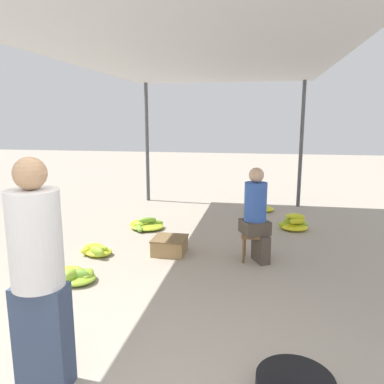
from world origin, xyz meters
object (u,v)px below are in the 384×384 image
at_px(vendor_foreground, 38,273).
at_px(banana_pile_left_1, 96,250).
at_px(banana_pile_right_1, 294,224).
at_px(banana_pile_right_0, 261,207).
at_px(stool, 254,238).
at_px(crate_near, 170,245).
at_px(banana_pile_left_2, 146,225).
at_px(banana_pile_left_0, 77,275).
at_px(vendor_seated, 256,213).

bearing_deg(vendor_foreground, banana_pile_left_1, 107.15).
height_order(banana_pile_left_1, banana_pile_right_1, banana_pile_right_1).
distance_m(banana_pile_right_0, banana_pile_right_1, 1.40).
bearing_deg(banana_pile_right_1, banana_pile_right_0, 114.37).
bearing_deg(banana_pile_left_1, stool, 5.78).
relative_size(banana_pile_right_1, crate_near, 1.17).
bearing_deg(banana_pile_left_1, banana_pile_left_2, 77.80).
height_order(banana_pile_left_0, banana_pile_right_1, banana_pile_right_1).
distance_m(stool, banana_pile_left_1, 2.24).
bearing_deg(banana_pile_left_0, banana_pile_right_1, 44.75).
bearing_deg(vendor_seated, banana_pile_left_1, -174.48).
height_order(vendor_foreground, banana_pile_left_1, vendor_foreground).
relative_size(vendor_foreground, crate_near, 3.53).
height_order(banana_pile_left_0, crate_near, crate_near).
height_order(banana_pile_right_0, banana_pile_right_1, banana_pile_right_1).
bearing_deg(banana_pile_right_0, banana_pile_left_0, -118.34).
bearing_deg(banana_pile_left_2, banana_pile_left_1, -102.20).
xyz_separation_m(stool, crate_near, (-1.20, 0.04, -0.19)).
distance_m(banana_pile_left_2, banana_pile_right_0, 2.63).
xyz_separation_m(banana_pile_left_1, banana_pile_right_1, (2.88, 1.82, 0.04)).
bearing_deg(banana_pile_left_0, crate_near, 53.14).
bearing_deg(banana_pile_left_2, vendor_foreground, -82.93).
bearing_deg(vendor_foreground, crate_near, 85.45).
bearing_deg(banana_pile_left_2, vendor_seated, -31.29).
xyz_separation_m(vendor_seated, banana_pile_left_1, (-2.23, -0.22, -0.59)).
relative_size(vendor_seated, banana_pile_left_2, 1.89).
bearing_deg(banana_pile_right_0, stool, -91.75).
height_order(vendor_foreground, crate_near, vendor_foreground).
bearing_deg(banana_pile_left_2, banana_pile_left_0, -93.64).
xyz_separation_m(vendor_foreground, crate_near, (0.22, 2.82, -0.75)).
distance_m(stool, crate_near, 1.22).
relative_size(banana_pile_left_1, banana_pile_right_0, 0.86).
xyz_separation_m(banana_pile_left_2, crate_near, (0.71, -1.13, 0.05)).
distance_m(banana_pile_left_1, crate_near, 1.05).
relative_size(banana_pile_right_0, banana_pile_right_1, 1.00).
bearing_deg(banana_pile_left_0, banana_pile_left_1, 99.99).
height_order(banana_pile_left_2, crate_near, crate_near).
distance_m(stool, banana_pile_right_1, 1.74).
bearing_deg(banana_pile_right_0, banana_pile_right_1, -65.63).
relative_size(stool, banana_pile_left_1, 0.81).
bearing_deg(crate_near, banana_pile_right_1, 39.83).
relative_size(stool, vendor_seated, 0.30).
distance_m(banana_pile_left_1, banana_pile_right_1, 3.41).
bearing_deg(banana_pile_left_0, vendor_foreground, -69.27).
bearing_deg(vendor_seated, banana_pile_left_0, -152.08).
xyz_separation_m(banana_pile_left_2, banana_pile_right_1, (2.58, 0.43, 0.04)).
distance_m(banana_pile_left_0, banana_pile_left_1, 0.90).
relative_size(vendor_seated, banana_pile_left_0, 2.67).
height_order(vendor_seated, banana_pile_left_0, vendor_seated).
relative_size(stool, banana_pile_left_0, 0.80).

